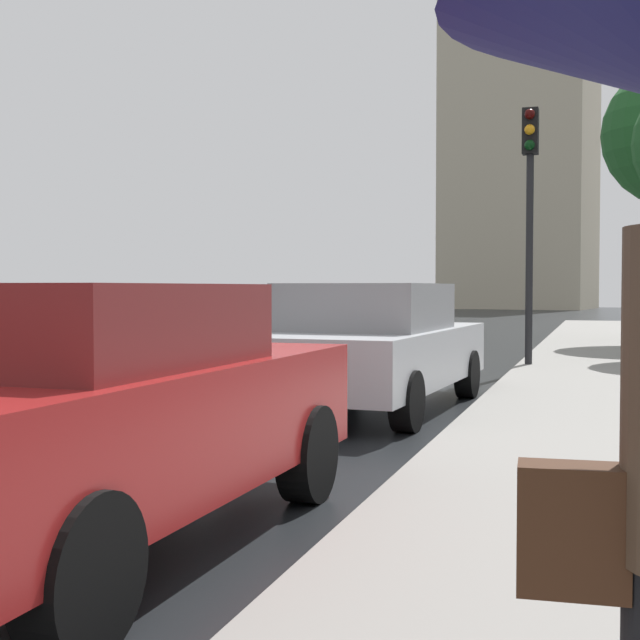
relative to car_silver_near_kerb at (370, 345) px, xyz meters
The scene contains 5 objects.
sidewalk_strip 5.05m from the car_silver_near_kerb, 62.50° to the right, with size 2.20×60.00×0.14m, color gray.
car_silver_near_kerb is the anchor object (origin of this frame).
car_red_mid_road 5.69m from the car_silver_near_kerb, 90.89° to the right, with size 1.84×3.92×1.44m.
traffic_light 5.75m from the car_silver_near_kerb, 74.57° to the left, with size 0.26×0.39×4.23m.
distant_tower 51.95m from the car_silver_near_kerb, 93.15° to the left, with size 10.29×8.75×28.08m.
Camera 1 is at (5.34, -5.41, 1.42)m, focal length 49.31 mm.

